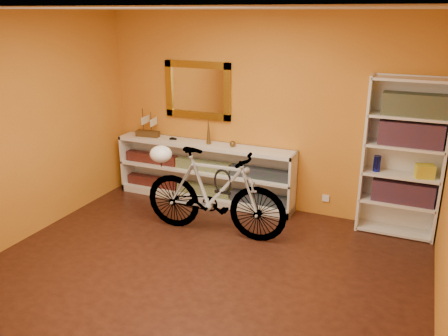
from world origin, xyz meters
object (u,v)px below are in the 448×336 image
at_px(helmet, 161,154).
at_px(bicycle, 214,193).
at_px(bookcase, 403,159).
at_px(console_unit, 204,172).

bearing_deg(helmet, bicycle, 2.78).
bearing_deg(helmet, bookcase, 19.26).
xyz_separation_m(bicycle, helmet, (-0.69, -0.03, 0.41)).
xyz_separation_m(console_unit, bookcase, (2.58, 0.03, 0.52)).
distance_m(bookcase, helmet, 2.86).
distance_m(bookcase, bicycle, 2.24).
height_order(bookcase, bicycle, bookcase).
xyz_separation_m(bookcase, helmet, (-2.70, -0.94, -0.01)).
bearing_deg(bookcase, helmet, -160.74).
bearing_deg(console_unit, bicycle, -57.27).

